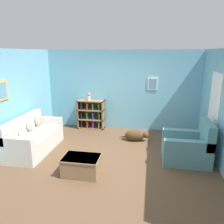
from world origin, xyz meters
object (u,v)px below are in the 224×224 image
bookshelf (91,114)px  vase (89,96)px  recliner_chair (189,147)px  coffee_table (82,165)px  dog (136,135)px  couch (33,138)px

bookshelf → vase: (-0.05, -0.02, 0.64)m
recliner_chair → coffee_table: 2.53m
coffee_table → dog: 2.27m
couch → recliner_chair: bearing=1.8°
recliner_chair → vase: 3.57m
coffee_table → couch: bearing=150.8°
recliner_chair → vase: size_ratio=4.28×
dog → vase: (-1.62, 0.85, 0.95)m
bookshelf → vase: bearing=-157.6°
couch → vase: vase is taller
coffee_table → vase: size_ratio=3.14×
coffee_table → vase: bearing=102.4°
recliner_chair → coffee_table: size_ratio=1.36×
couch → dog: bearing=23.6°
coffee_table → dog: size_ratio=0.92×
couch → vase: size_ratio=7.14×
vase → dog: bearing=-27.5°
couch → bookshelf: 2.26m
bookshelf → coffee_table: bearing=-78.7°
dog → couch: bearing=-156.4°
coffee_table → recliner_chair: bearing=23.8°
bookshelf → dog: bookshelf is taller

